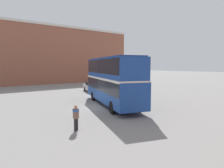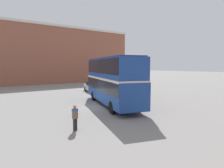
{
  "view_description": "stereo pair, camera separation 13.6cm",
  "coord_description": "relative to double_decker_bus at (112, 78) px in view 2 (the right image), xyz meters",
  "views": [
    {
      "loc": [
        15.61,
        -9.75,
        3.86
      ],
      "look_at": [
        0.03,
        1.91,
        2.09
      ],
      "focal_mm": 32.0,
      "sensor_mm": 36.0,
      "label": 1
    },
    {
      "loc": [
        15.7,
        -9.64,
        3.86
      ],
      "look_at": [
        0.03,
        1.91,
        2.09
      ],
      "focal_mm": 32.0,
      "sensor_mm": 36.0,
      "label": 2
    }
  ],
  "objects": [
    {
      "name": "ground_plane",
      "position": [
        -0.03,
        -1.91,
        -2.67
      ],
      "size": [
        240.0,
        240.0,
        0.0
      ],
      "primitive_type": "plane",
      "color": "gray"
    },
    {
      "name": "building_row_left",
      "position": [
        -31.08,
        4.47,
        3.7
      ],
      "size": [
        10.42,
        38.35,
        12.71
      ],
      "color": "#935642",
      "rests_on": "ground_plane"
    },
    {
      "name": "double_decker_bus",
      "position": [
        0.0,
        0.0,
        0.0
      ],
      "size": [
        11.02,
        5.73,
        4.65
      ],
      "rotation": [
        0.0,
        0.0,
        -0.32
      ],
      "color": "#194293",
      "rests_on": "ground_plane"
    },
    {
      "name": "pedestrian_foreground",
      "position": [
        4.97,
        -6.4,
        -1.71
      ],
      "size": [
        0.54,
        0.54,
        1.56
      ],
      "rotation": [
        0.0,
        0.0,
        3.77
      ],
      "color": "#232328",
      "rests_on": "ground_plane"
    },
    {
      "name": "parked_car_kerb_far",
      "position": [
        -9.99,
        3.78,
        -1.89
      ],
      "size": [
        4.38,
        2.8,
        1.52
      ],
      "rotation": [
        0.0,
        0.0,
        2.88
      ],
      "color": "silver",
      "rests_on": "ground_plane"
    }
  ]
}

